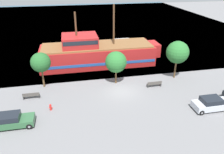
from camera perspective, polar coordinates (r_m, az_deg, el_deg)
The scene contains 12 objects.
ground_plane at distance 28.58m, azimuth 2.54°, elevation -3.74°, with size 160.00×160.00×0.00m, color slate.
water_surface at distance 69.76m, azimuth -6.29°, elevation 14.23°, with size 80.00×80.00×0.00m, color #33566B.
pirate_ship at distance 36.28m, azimuth -4.07°, elevation 6.29°, with size 19.66×5.85×9.59m.
moored_boat_dockside at distance 45.29m, azimuth 3.23°, elevation 8.58°, with size 7.71×2.16×1.61m.
parked_car_curb_front at distance 24.49m, azimuth -25.46°, elevation -10.31°, with size 4.86×1.79×1.43m.
parked_car_curb_rear at distance 27.10m, azimuth 24.51°, elevation -6.37°, with size 4.14×1.83×1.49m.
fire_hydrant at distance 25.68m, azimuth -15.77°, elevation -7.53°, with size 0.42×0.25×0.76m.
bench_promenade_east at distance 29.93m, azimuth 10.98°, elevation -1.78°, with size 2.00×0.45×0.85m.
bench_promenade_west at distance 28.53m, azimuth -20.36°, elevation -4.54°, with size 1.97×0.45×0.85m.
tree_row_east at distance 29.59m, azimuth -18.14°, elevation 3.62°, with size 2.57×2.57×4.84m.
tree_row_mideast at distance 29.28m, azimuth 1.04°, elevation 3.92°, with size 2.89×2.89×4.61m.
tree_row_midwest at distance 32.00m, azimuth 16.74°, elevation 6.18°, with size 3.15×3.15×5.48m.
Camera 1 is at (-6.12, -24.02, 14.23)m, focal length 35.00 mm.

